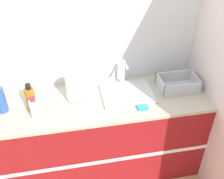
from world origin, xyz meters
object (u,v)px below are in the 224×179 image
object	(u,v)px
paper_towel_roll	(73,87)
dish_rack	(177,85)
bottle_white_spray	(34,108)
sink	(127,92)
bottle_amber	(31,98)
bottle_blue	(0,99)

from	to	relation	value
paper_towel_roll	dish_rack	xyz separation A→B (m)	(0.96, -0.02, -0.08)
paper_towel_roll	bottle_white_spray	xyz separation A→B (m)	(-0.32, -0.18, -0.04)
paper_towel_roll	bottle_white_spray	bearing A→B (deg)	-151.01
sink	bottle_amber	xyz separation A→B (m)	(-0.83, -0.05, 0.09)
dish_rack	bottle_white_spray	bearing A→B (deg)	-173.09
dish_rack	bottle_amber	world-z (taller)	bottle_amber
bottle_amber	bottle_blue	bearing A→B (deg)	176.50
sink	bottle_white_spray	distance (m)	0.82
bottle_blue	paper_towel_roll	bearing A→B (deg)	5.03
paper_towel_roll	bottle_blue	bearing A→B (deg)	-174.97
dish_rack	bottle_amber	size ratio (longest dim) A/B	1.44
sink	bottle_amber	size ratio (longest dim) A/B	1.89
sink	paper_towel_roll	xyz separation A→B (m)	(-0.48, 0.02, 0.11)
bottle_blue	bottle_white_spray	world-z (taller)	bottle_blue
sink	bottle_blue	distance (m)	1.08
paper_towel_roll	bottle_amber	distance (m)	0.36
dish_rack	bottle_blue	world-z (taller)	bottle_blue
dish_rack	bottle_white_spray	world-z (taller)	bottle_white_spray
dish_rack	bottle_blue	size ratio (longest dim) A/B	1.33
paper_towel_roll	bottle_amber	xyz separation A→B (m)	(-0.35, -0.07, -0.02)
sink	bottle_blue	world-z (taller)	sink
bottle_blue	bottle_white_spray	bearing A→B (deg)	-24.65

